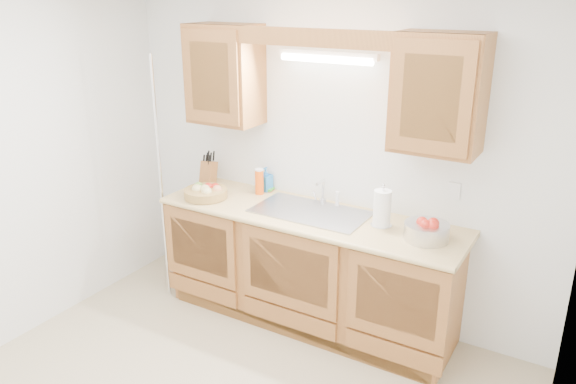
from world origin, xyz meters
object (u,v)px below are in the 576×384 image
Objects in this scene: paper_towel at (382,209)px; apple_bowl at (427,230)px; fruit_basket at (206,192)px; knife_block at (208,172)px.

paper_towel is 0.35m from apple_bowl.
fruit_basket is at bearing -173.12° from paper_towel.
knife_block is 1.91m from apple_bowl.
knife_block is at bearing 176.64° from paper_towel.
knife_block reaches higher than apple_bowl.
paper_towel reaches higher than apple_bowl.
knife_block is 0.96× the size of paper_towel.
paper_towel reaches higher than fruit_basket.
paper_towel is at bearing -10.92° from knife_block.
fruit_basket is at bearing -176.42° from apple_bowl.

